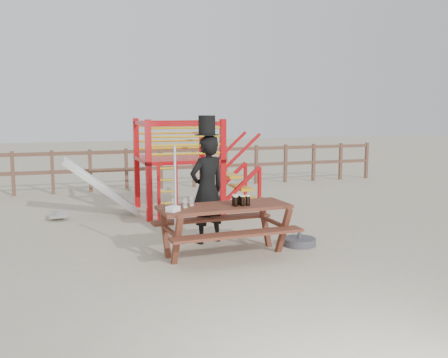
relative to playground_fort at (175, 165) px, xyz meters
The scene contains 10 objects.
ground 3.74m from the playground_fort, 91.99° to the right, with size 60.00×60.00×0.00m, color #B5A88C.
back_fence 3.44m from the playground_fort, 92.08° to the left, with size 15.09×0.09×1.20m.
playground_fort is the anchor object (origin of this frame).
picnic_table 3.58m from the playground_fort, 90.37° to the right, with size 2.13×1.53×0.80m.
man_with_hat 2.73m from the playground_fort, 91.31° to the right, with size 0.79×0.65×2.20m.
metal_pole 3.82m from the playground_fort, 102.89° to the right, with size 0.04×0.04×1.78m, color #B2B2B7.
parasol_base 3.83m from the playground_fort, 68.38° to the right, with size 0.55×0.55×0.23m.
paper_bag 3.87m from the playground_fort, 103.44° to the right, with size 0.18×0.14×0.08m, color white.
stout_pints 3.65m from the playground_fort, 86.86° to the right, with size 0.28×0.18×0.17m.
empty_glasses 3.55m from the playground_fort, 100.86° to the right, with size 0.37×0.20×0.15m.
Camera 1 is at (-2.37, -7.27, 2.30)m, focal length 40.00 mm.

